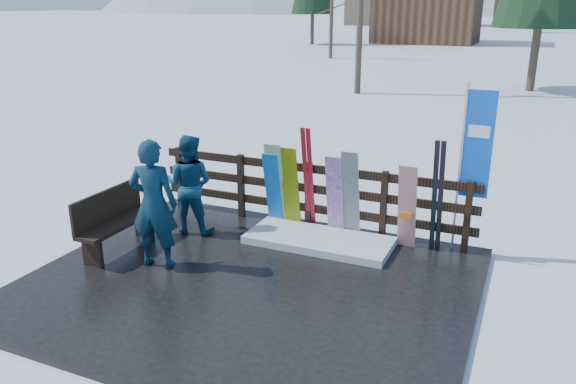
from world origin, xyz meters
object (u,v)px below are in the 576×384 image
at_px(snowboard_0, 273,190).
at_px(person_front, 154,204).
at_px(bench, 114,219).
at_px(rental_flag, 473,151).
at_px(snowboard_2, 290,189).
at_px(snowboard_1, 276,185).
at_px(snowboard_3, 335,197).
at_px(person_back, 189,184).
at_px(snowboard_4, 351,196).
at_px(snowboard_5, 407,207).

distance_m(snowboard_0, person_front, 2.27).
bearing_deg(bench, rental_flag, 23.36).
xyz_separation_m(snowboard_2, rental_flag, (2.82, 0.27, 0.88)).
bearing_deg(bench, snowboard_2, 41.14).
relative_size(snowboard_1, person_front, 0.81).
bearing_deg(snowboard_1, person_front, -115.06).
xyz_separation_m(snowboard_2, person_front, (-1.23, -2.06, 0.22)).
bearing_deg(person_front, snowboard_3, -149.56).
relative_size(snowboard_1, person_back, 0.92).
xyz_separation_m(bench, snowboard_4, (3.20, 1.87, 0.24)).
distance_m(bench, rental_flag, 5.52).
height_order(snowboard_0, snowboard_4, snowboard_4).
height_order(snowboard_4, person_front, person_front).
height_order(snowboard_2, snowboard_3, snowboard_2).
distance_m(snowboard_3, person_front, 2.89).
xyz_separation_m(rental_flag, person_front, (-4.05, -2.33, -0.66)).
xyz_separation_m(snowboard_3, snowboard_4, (0.27, 0.00, 0.06)).
bearing_deg(snowboard_4, snowboard_5, -0.00).
height_order(snowboard_0, person_front, person_front).
bearing_deg(snowboard_1, rental_flag, 5.00).
relative_size(snowboard_4, snowboard_5, 1.10).
relative_size(bench, snowboard_2, 1.02).
height_order(snowboard_3, person_front, person_front).
bearing_deg(bench, person_back, 59.58).
height_order(snowboard_4, rental_flag, rental_flag).
relative_size(snowboard_5, rental_flag, 0.53).
relative_size(rental_flag, person_back, 1.56).
bearing_deg(snowboard_2, snowboard_0, 180.00).
bearing_deg(snowboard_2, bench, -138.86).
xyz_separation_m(snowboard_0, snowboard_3, (1.11, -0.00, 0.03)).
xyz_separation_m(snowboard_5, person_back, (-3.45, -0.76, 0.15)).
relative_size(snowboard_1, snowboard_4, 1.00).
distance_m(bench, snowboard_2, 2.86).
relative_size(snowboard_2, rental_flag, 0.57).
bearing_deg(snowboard_5, person_back, -167.60).
distance_m(snowboard_1, snowboard_3, 1.05).
xyz_separation_m(snowboard_2, snowboard_4, (1.05, 0.00, 0.02)).
relative_size(snowboard_4, rental_flag, 0.59).
bearing_deg(snowboard_5, snowboard_4, 180.00).
bearing_deg(person_front, snowboard_4, -153.16).
relative_size(snowboard_3, rental_flag, 0.54).
bearing_deg(snowboard_1, snowboard_5, 0.00).
bearing_deg(snowboard_3, person_back, -161.56).
bearing_deg(bench, snowboard_4, 30.36).
bearing_deg(person_front, snowboard_1, -130.31).
bearing_deg(snowboard_0, snowboard_1, -0.00).
bearing_deg(bench, person_front, -11.56).
relative_size(snowboard_0, snowboard_4, 0.88).
bearing_deg(bench, snowboard_1, 44.89).
relative_size(snowboard_3, snowboard_5, 1.01).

